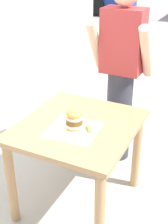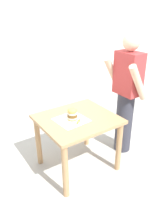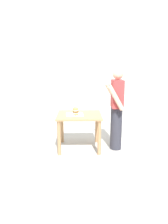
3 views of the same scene
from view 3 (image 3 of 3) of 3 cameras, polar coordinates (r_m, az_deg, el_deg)
The scene contains 7 objects.
ground_plane at distance 4.78m, azimuth -1.21°, elevation -9.31°, with size 80.00×80.00×0.00m, color #ADAAA3.
patio_table at distance 4.59m, azimuth -1.25°, elevation -2.27°, with size 0.83×0.91×0.74m.
serving_paper at distance 4.55m, azimuth -2.43°, elevation -0.62°, with size 0.35×0.35×0.00m, color white.
sandwich at distance 4.53m, azimuth -2.21°, elevation 0.34°, with size 0.12×0.12×0.19m.
pickle_spear at distance 4.44m, azimuth -2.00°, elevation -0.76°, with size 0.02×0.02×0.09m, color #8EA83D.
diner_across_table at distance 4.53m, azimuth 8.50°, elevation 1.01°, with size 0.55×0.35×1.69m.
building_wall at distance 7.52m, azimuth 9.17°, elevation 23.36°, with size 0.30×10.00×6.37m, color beige.
Camera 3 is at (4.42, 0.04, 1.82)m, focal length 35.00 mm.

